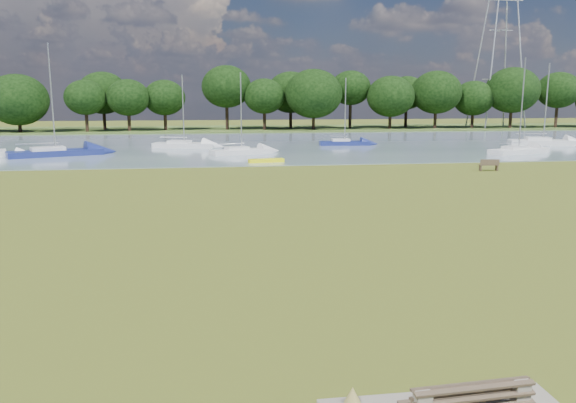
{
  "coord_description": "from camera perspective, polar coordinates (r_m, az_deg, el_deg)",
  "views": [
    {
      "loc": [
        -3.91,
        -21.36,
        5.39
      ],
      "look_at": [
        -1.11,
        -2.0,
        1.72
      ],
      "focal_mm": 35.0,
      "sensor_mm": 36.0,
      "label": 1
    }
  ],
  "objects": [
    {
      "name": "ground",
      "position": [
        22.38,
        2.1,
        -3.31
      ],
      "size": [
        220.0,
        220.0,
        0.0
      ],
      "primitive_type": "plane",
      "color": "brown"
    },
    {
      "name": "river",
      "position": [
        63.71,
        -4.68,
        5.75
      ],
      "size": [
        220.0,
        40.0,
        0.1
      ],
      "primitive_type": "cube",
      "color": "slate",
      "rests_on": "ground"
    },
    {
      "name": "far_bank",
      "position": [
        93.6,
        -5.85,
        7.28
      ],
      "size": [
        220.0,
        20.0,
        0.4
      ],
      "primitive_type": "cube",
      "color": "#4C6626",
      "rests_on": "ground"
    },
    {
      "name": "riverbank_bench",
      "position": [
        43.79,
        19.75,
        3.51
      ],
      "size": [
        1.44,
        0.6,
        0.86
      ],
      "rotation": [
        0.0,
        0.0,
        -0.13
      ],
      "color": "brown",
      "rests_on": "ground"
    },
    {
      "name": "kayak",
      "position": [
        46.24,
        -2.23,
        4.18
      ],
      "size": [
        2.99,
        1.09,
        0.29
      ],
      "primitive_type": "cube",
      "rotation": [
        0.0,
        0.0,
        0.14
      ],
      "color": "#FFFC0D",
      "rests_on": "river"
    },
    {
      "name": "tree_line",
      "position": [
        89.51,
        -5.02,
        10.92
      ],
      "size": [
        144.77,
        8.13,
        9.83
      ],
      "color": "black",
      "rests_on": "far_bank"
    },
    {
      "name": "sailboat_1",
      "position": [
        57.59,
        22.34,
        4.96
      ],
      "size": [
        6.69,
        4.0,
        8.88
      ],
      "rotation": [
        0.0,
        0.0,
        0.36
      ],
      "color": "silver",
      "rests_on": "river"
    },
    {
      "name": "sailboat_2",
      "position": [
        60.64,
        -10.57,
        5.82
      ],
      "size": [
        6.81,
        3.81,
        7.56
      ],
      "rotation": [
        0.0,
        0.0,
        -0.32
      ],
      "color": "silver",
      "rests_on": "river"
    },
    {
      "name": "sailboat_4",
      "position": [
        68.9,
        24.43,
        5.68
      ],
      "size": [
        7.5,
        3.89,
        8.88
      ],
      "rotation": [
        0.0,
        0.0,
        -0.27
      ],
      "color": "silver",
      "rests_on": "river"
    },
    {
      "name": "sailboat_5",
      "position": [
        55.37,
        -22.63,
        4.8
      ],
      "size": [
        8.35,
        5.29,
        9.99
      ],
      "rotation": [
        0.0,
        0.0,
        0.41
      ],
      "color": "navy",
      "rests_on": "river"
    },
    {
      "name": "sailboat_6",
      "position": [
        62.86,
        5.72,
        6.1
      ],
      "size": [
        5.67,
        1.97,
        7.32
      ],
      "rotation": [
        0.0,
        0.0,
        -0.08
      ],
      "color": "navy",
      "rests_on": "river"
    },
    {
      "name": "sailboat_7",
      "position": [
        53.05,
        -4.8,
        5.27
      ],
      "size": [
        6.12,
        3.63,
        7.5
      ],
      "rotation": [
        0.0,
        0.0,
        0.36
      ],
      "color": "silver",
      "rests_on": "river"
    }
  ]
}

